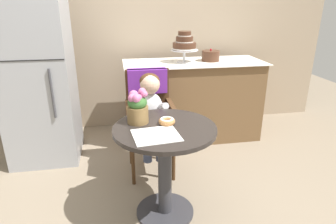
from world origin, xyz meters
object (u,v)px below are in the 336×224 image
Objects in this scene: cafe_table at (165,154)px; tiered_cake_stand at (184,44)px; donut_front at (167,121)px; round_layer_cake at (211,56)px; wicker_chair at (149,105)px; flower_vase at (137,107)px; refrigerator at (38,77)px; seated_child at (151,107)px.

tiered_cake_stand reaches higher than cafe_table.
donut_front is 1.48m from round_layer_cake.
donut_front is at bearing -119.36° from round_layer_cake.
wicker_chair is 1.05m from round_layer_cake.
tiered_cake_stand reaches higher than flower_vase.
cafe_table is at bearing -108.50° from tiered_cake_stand.
refrigerator reaches higher than wicker_chair.
flower_vase reaches higher than seated_child.
tiered_cake_stand is at bearing 71.86° from donut_front.
cafe_table is at bearing -86.75° from seated_child.
donut_front is (0.05, -0.50, 0.07)m from seated_child.
tiered_cake_stand reaches higher than donut_front.
flower_vase is 0.73× the size of tiered_cake_stand.
refrigerator reaches higher than cafe_table.
cafe_table is 0.39m from flower_vase.
tiered_cake_stand reaches higher than seated_child.
refrigerator is (-1.07, 1.06, 0.11)m from donut_front.
cafe_table is 3.63× the size of round_layer_cake.
cafe_table is at bearing -117.79° from donut_front.
round_layer_cake reaches higher than cafe_table.
cafe_table is 0.75× the size of wicker_chair.
flower_vase is 1.32m from refrigerator.
flower_vase reaches higher than wicker_chair.
cafe_table is 6.16× the size of donut_front.
donut_front is at bearing -44.51° from refrigerator.
seated_child is 0.98m from tiered_cake_stand.
refrigerator reaches higher than donut_front.
tiered_cake_stand reaches higher than round_layer_cake.
wicker_chair is at bearing -21.56° from refrigerator.
round_layer_cake is at bearing 60.64° from donut_front.
donut_front is at bearing -108.14° from tiered_cake_stand.
cafe_table is 0.42× the size of refrigerator.
tiered_cake_stand is 1.52m from refrigerator.
round_layer_cake reaches higher than seated_child.
seated_child is at bearing -134.68° from round_layer_cake.
refrigerator is at bearing 162.38° from wicker_chair.
tiered_cake_stand is at bearing 71.50° from cafe_table.
round_layer_cake is at bearing 42.95° from wicker_chair.
donut_front is 0.59× the size of round_layer_cake.
wicker_chair reaches higher than cafe_table.
cafe_table is 1.58m from round_layer_cake.
wicker_chair is at bearing 92.52° from cafe_table.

